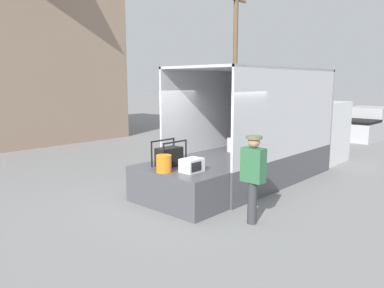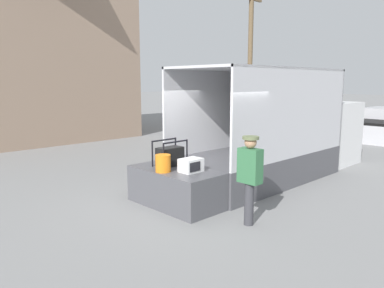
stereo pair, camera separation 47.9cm
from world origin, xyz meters
name	(u,v)px [view 1 (the left image)]	position (x,y,z in m)	size (l,w,h in m)	color
ground_plane	(193,199)	(0.00, 0.00, 0.00)	(160.00, 160.00, 0.00)	gray
box_truck	(281,142)	(3.98, 0.00, 0.88)	(6.96, 2.24, 3.07)	white
tailgate_deck	(176,187)	(-0.56, 0.00, 0.41)	(1.12, 2.12, 0.82)	#4C4C51
microwave	(192,165)	(-0.49, -0.41, 0.96)	(0.47, 0.35, 0.29)	white
portable_generator	(170,156)	(-0.40, 0.36, 1.04)	(0.73, 0.43, 0.59)	black
orange_bucket	(164,164)	(-0.92, 0.01, 1.00)	(0.33, 0.33, 0.37)	orange
worker_person	(253,170)	(-0.34, -1.85, 1.05)	(0.31, 0.44, 1.72)	#38383D
pickup_truck_silver	(365,125)	(13.37, 0.54, 0.60)	(4.90, 1.94, 1.46)	#B7B7BC
utility_pole	(235,57)	(12.23, 7.81, 4.16)	(1.80, 0.28, 8.01)	brown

